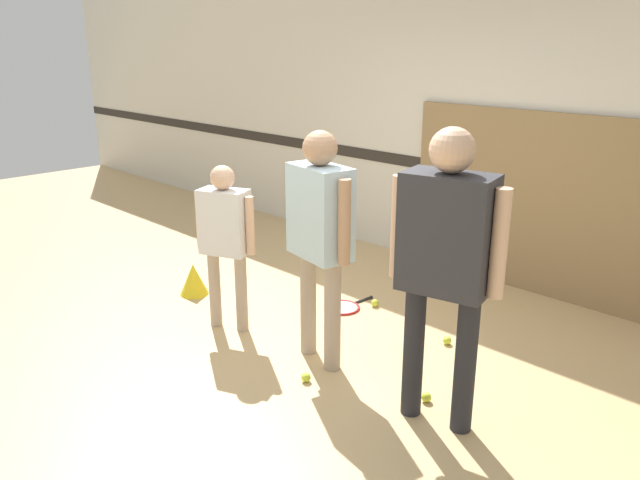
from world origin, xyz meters
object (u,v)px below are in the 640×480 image
(racket_spare_on_floor, at_px, (343,307))
(tennis_ball_stray_right, at_px, (447,340))
(person_instructor, at_px, (320,224))
(tennis_ball_stray_left, at_px, (426,397))
(tennis_ball_near_instructor, at_px, (306,377))
(tennis_ball_by_spare_racket, at_px, (375,303))
(training_cone, at_px, (194,279))
(person_student_left, at_px, (225,230))
(person_student_right, at_px, (446,249))

(racket_spare_on_floor, bearing_deg, tennis_ball_stray_right, -80.51)
(person_instructor, relative_size, tennis_ball_stray_left, 25.49)
(person_instructor, xyz_separation_m, tennis_ball_near_instructor, (0.15, -0.29, -1.01))
(tennis_ball_stray_left, bearing_deg, tennis_ball_by_spare_racket, 142.68)
(racket_spare_on_floor, xyz_separation_m, tennis_ball_by_spare_racket, (0.18, 0.22, 0.02))
(tennis_ball_near_instructor, height_order, training_cone, training_cone)
(tennis_ball_near_instructor, bearing_deg, training_cone, 169.40)
(tennis_ball_near_instructor, bearing_deg, racket_spare_on_floor, 121.18)
(tennis_ball_by_spare_racket, xyz_separation_m, training_cone, (-1.37, -0.96, 0.11))
(tennis_ball_stray_right, bearing_deg, tennis_ball_near_instructor, -108.00)
(person_student_left, xyz_separation_m, person_student_right, (1.95, 0.10, 0.29))
(person_instructor, bearing_deg, tennis_ball_by_spare_racket, 118.53)
(tennis_ball_stray_right, relative_size, training_cone, 0.23)
(tennis_ball_stray_left, bearing_deg, tennis_ball_stray_right, 114.95)
(person_student_right, distance_m, racket_spare_on_floor, 2.08)
(tennis_ball_near_instructor, height_order, tennis_ball_by_spare_racket, same)
(person_instructor, bearing_deg, racket_spare_on_floor, 132.94)
(tennis_ball_by_spare_racket, height_order, tennis_ball_stray_right, same)
(person_instructor, relative_size, tennis_ball_stray_right, 25.49)
(person_instructor, relative_size, tennis_ball_by_spare_racket, 25.49)
(person_instructor, distance_m, person_student_right, 1.05)
(person_student_left, distance_m, person_student_right, 1.97)
(racket_spare_on_floor, distance_m, tennis_ball_by_spare_racket, 0.28)
(racket_spare_on_floor, distance_m, tennis_ball_stray_left, 1.56)
(racket_spare_on_floor, bearing_deg, person_student_left, 163.11)
(tennis_ball_near_instructor, xyz_separation_m, tennis_ball_by_spare_racket, (-0.48, 1.31, 0.00))
(person_student_left, bearing_deg, tennis_ball_by_spare_racket, 40.88)
(person_instructor, xyz_separation_m, person_student_left, (-0.90, -0.14, -0.21))
(person_student_left, height_order, tennis_ball_stray_left, person_student_left)
(person_instructor, height_order, training_cone, person_instructor)
(person_student_right, xyz_separation_m, racket_spare_on_floor, (-1.55, 0.84, -1.11))
(person_student_left, height_order, tennis_ball_near_instructor, person_student_left)
(person_instructor, distance_m, tennis_ball_near_instructor, 1.06)
(person_student_left, xyz_separation_m, training_cone, (-0.79, 0.20, -0.69))
(person_student_left, height_order, person_student_right, person_student_right)
(tennis_ball_by_spare_racket, relative_size, tennis_ball_stray_right, 1.00)
(person_student_left, relative_size, person_student_right, 0.74)
(person_student_right, bearing_deg, tennis_ball_near_instructor, 3.25)
(racket_spare_on_floor, bearing_deg, training_cone, 127.90)
(tennis_ball_near_instructor, relative_size, tennis_ball_stray_right, 1.00)
(person_student_right, distance_m, tennis_ball_stray_left, 1.10)
(tennis_ball_near_instructor, distance_m, tennis_ball_stray_right, 1.21)
(person_instructor, height_order, racket_spare_on_floor, person_instructor)
(tennis_ball_near_instructor, distance_m, training_cone, 1.89)
(tennis_ball_near_instructor, bearing_deg, person_instructor, 117.86)
(tennis_ball_stray_right, bearing_deg, tennis_ball_by_spare_racket, 169.72)
(training_cone, bearing_deg, person_student_right, -2.03)
(tennis_ball_stray_right, bearing_deg, tennis_ball_stray_left, -65.05)
(tennis_ball_by_spare_racket, height_order, training_cone, training_cone)
(tennis_ball_near_instructor, bearing_deg, tennis_ball_by_spare_racket, 110.27)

